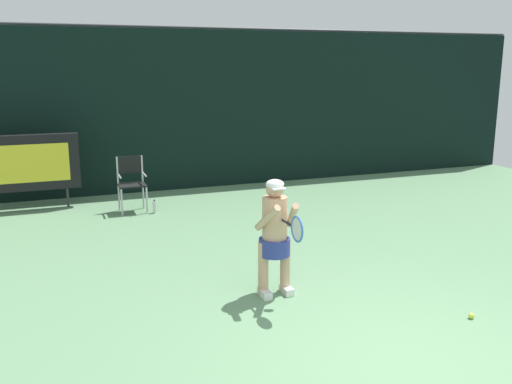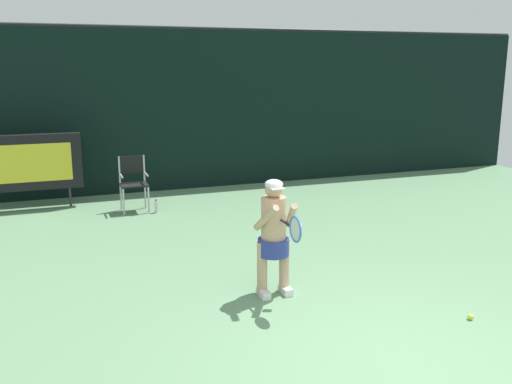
# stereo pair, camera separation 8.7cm
# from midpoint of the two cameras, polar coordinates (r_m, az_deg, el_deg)

# --- Properties ---
(ground) EXTENTS (18.00, 22.00, 0.03)m
(ground) POSITION_cam_midpoint_polar(r_m,az_deg,el_deg) (5.81, 15.94, -17.23)
(ground) COLOR #648F67
(backdrop_screen) EXTENTS (18.00, 0.12, 3.66)m
(backdrop_screen) POSITION_cam_midpoint_polar(r_m,az_deg,el_deg) (13.09, -6.58, 8.19)
(backdrop_screen) COLOR black
(backdrop_screen) RESTS_ON ground
(scoreboard) EXTENTS (2.20, 0.21, 1.50)m
(scoreboard) POSITION_cam_midpoint_polar(r_m,az_deg,el_deg) (11.98, -22.22, 2.73)
(scoreboard) COLOR black
(scoreboard) RESTS_ON ground
(umpire_chair) EXTENTS (0.52, 0.44, 1.08)m
(umpire_chair) POSITION_cam_midpoint_polar(r_m,az_deg,el_deg) (11.33, -12.05, 1.18)
(umpire_chair) COLOR #B7B7BC
(umpire_chair) RESTS_ON ground
(water_bottle) EXTENTS (0.07, 0.07, 0.27)m
(water_bottle) POSITION_cam_midpoint_polar(r_m,az_deg,el_deg) (11.19, -9.80, -1.46)
(water_bottle) COLOR silver
(water_bottle) RESTS_ON ground
(tennis_player) EXTENTS (0.52, 0.59, 1.48)m
(tennis_player) POSITION_cam_midpoint_polar(r_m,az_deg,el_deg) (7.01, 2.18, -4.13)
(tennis_player) COLOR white
(tennis_player) RESTS_ON ground
(tennis_racket) EXTENTS (0.03, 0.60, 0.31)m
(tennis_racket) POSITION_cam_midpoint_polar(r_m,az_deg,el_deg) (6.50, 4.29, -3.71)
(tennis_racket) COLOR black
(tennis_ball_loose) EXTENTS (0.07, 0.07, 0.07)m
(tennis_ball_loose) POSITION_cam_midpoint_polar(r_m,az_deg,el_deg) (7.04, 21.15, -11.67)
(tennis_ball_loose) COLOR #CCDB3D
(tennis_ball_loose) RESTS_ON ground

